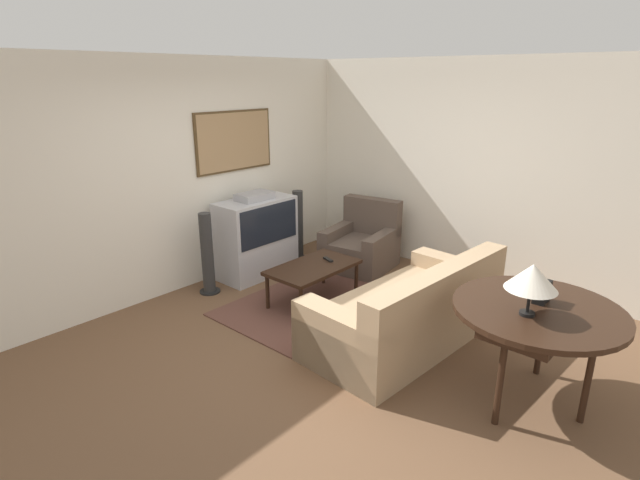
{
  "coord_description": "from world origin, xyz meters",
  "views": [
    {
      "loc": [
        -3.22,
        -2.88,
        2.48
      ],
      "look_at": [
        0.7,
        0.57,
        0.75
      ],
      "focal_mm": 28.0,
      "sensor_mm": 36.0,
      "label": 1
    }
  ],
  "objects_px": {
    "table_lamp": "(532,277)",
    "speaker_tower_right": "(298,227)",
    "coffee_table": "(313,269)",
    "mantel_clock": "(542,292)",
    "tv": "(256,237)",
    "speaker_tower_left": "(207,256)",
    "armchair": "(361,246)",
    "couch": "(409,313)",
    "console_table": "(538,315)"
  },
  "relations": [
    {
      "from": "couch",
      "to": "armchair",
      "type": "distance_m",
      "value": 2.04
    },
    {
      "from": "coffee_table",
      "to": "tv",
      "type": "bearing_deg",
      "value": 82.26
    },
    {
      "from": "tv",
      "to": "armchair",
      "type": "bearing_deg",
      "value": -37.41
    },
    {
      "from": "armchair",
      "to": "coffee_table",
      "type": "bearing_deg",
      "value": -87.21
    },
    {
      "from": "couch",
      "to": "console_table",
      "type": "xyz_separation_m",
      "value": [
        -0.17,
        -1.21,
        0.45
      ]
    },
    {
      "from": "tv",
      "to": "speaker_tower_right",
      "type": "relative_size",
      "value": 1.11
    },
    {
      "from": "console_table",
      "to": "coffee_table",
      "type": "bearing_deg",
      "value": 84.89
    },
    {
      "from": "couch",
      "to": "armchair",
      "type": "relative_size",
      "value": 2.14
    },
    {
      "from": "couch",
      "to": "speaker_tower_left",
      "type": "distance_m",
      "value": 2.48
    },
    {
      "from": "armchair",
      "to": "table_lamp",
      "type": "xyz_separation_m",
      "value": [
        -1.67,
        -2.74,
        0.83
      ]
    },
    {
      "from": "tv",
      "to": "coffee_table",
      "type": "xyz_separation_m",
      "value": [
        -0.15,
        -1.12,
        -0.11
      ]
    },
    {
      "from": "armchair",
      "to": "console_table",
      "type": "bearing_deg",
      "value": -37.31
    },
    {
      "from": "speaker_tower_left",
      "to": "armchair",
      "type": "bearing_deg",
      "value": -24.37
    },
    {
      "from": "speaker_tower_right",
      "to": "table_lamp",
      "type": "bearing_deg",
      "value": -110.3
    },
    {
      "from": "table_lamp",
      "to": "coffee_table",
      "type": "bearing_deg",
      "value": 80.66
    },
    {
      "from": "coffee_table",
      "to": "mantel_clock",
      "type": "height_order",
      "value": "mantel_clock"
    },
    {
      "from": "speaker_tower_left",
      "to": "tv",
      "type": "bearing_deg",
      "value": -0.11
    },
    {
      "from": "couch",
      "to": "speaker_tower_left",
      "type": "height_order",
      "value": "speaker_tower_left"
    },
    {
      "from": "armchair",
      "to": "console_table",
      "type": "height_order",
      "value": "armchair"
    },
    {
      "from": "armchair",
      "to": "console_table",
      "type": "distance_m",
      "value": 3.18
    },
    {
      "from": "speaker_tower_right",
      "to": "coffee_table",
      "type": "bearing_deg",
      "value": -129.52
    },
    {
      "from": "coffee_table",
      "to": "console_table",
      "type": "xyz_separation_m",
      "value": [
        -0.22,
        -2.5,
        0.35
      ]
    },
    {
      "from": "armchair",
      "to": "speaker_tower_right",
      "type": "height_order",
      "value": "speaker_tower_right"
    },
    {
      "from": "coffee_table",
      "to": "mantel_clock",
      "type": "bearing_deg",
      "value": -92.54
    },
    {
      "from": "armchair",
      "to": "console_table",
      "type": "relative_size",
      "value": 0.78
    },
    {
      "from": "armchair",
      "to": "table_lamp",
      "type": "distance_m",
      "value": 3.31
    },
    {
      "from": "coffee_table",
      "to": "speaker_tower_right",
      "type": "relative_size",
      "value": 1.06
    },
    {
      "from": "console_table",
      "to": "speaker_tower_left",
      "type": "height_order",
      "value": "speaker_tower_left"
    },
    {
      "from": "couch",
      "to": "speaker_tower_right",
      "type": "height_order",
      "value": "speaker_tower_right"
    },
    {
      "from": "mantel_clock",
      "to": "tv",
      "type": "bearing_deg",
      "value": 85.83
    },
    {
      "from": "armchair",
      "to": "speaker_tower_right",
      "type": "relative_size",
      "value": 1.01
    },
    {
      "from": "tv",
      "to": "console_table",
      "type": "bearing_deg",
      "value": -95.92
    },
    {
      "from": "couch",
      "to": "table_lamp",
      "type": "relative_size",
      "value": 5.31
    },
    {
      "from": "couch",
      "to": "speaker_tower_right",
      "type": "bearing_deg",
      "value": -108.26
    },
    {
      "from": "tv",
      "to": "coffee_table",
      "type": "relative_size",
      "value": 1.04
    },
    {
      "from": "tv",
      "to": "speaker_tower_left",
      "type": "relative_size",
      "value": 1.11
    },
    {
      "from": "table_lamp",
      "to": "speaker_tower_right",
      "type": "height_order",
      "value": "table_lamp"
    },
    {
      "from": "coffee_table",
      "to": "speaker_tower_left",
      "type": "xyz_separation_m",
      "value": [
        -0.62,
        1.12,
        0.06
      ]
    },
    {
      "from": "tv",
      "to": "speaker_tower_left",
      "type": "distance_m",
      "value": 0.77
    },
    {
      "from": "tv",
      "to": "table_lamp",
      "type": "xyz_separation_m",
      "value": [
        -0.56,
        -3.59,
        0.6
      ]
    },
    {
      "from": "tv",
      "to": "coffee_table",
      "type": "bearing_deg",
      "value": -97.74
    },
    {
      "from": "couch",
      "to": "console_table",
      "type": "distance_m",
      "value": 1.3
    },
    {
      "from": "armchair",
      "to": "speaker_tower_right",
      "type": "xyz_separation_m",
      "value": [
        -0.34,
        0.85,
        0.18
      ]
    },
    {
      "from": "coffee_table",
      "to": "speaker_tower_left",
      "type": "height_order",
      "value": "speaker_tower_left"
    },
    {
      "from": "armchair",
      "to": "speaker_tower_left",
      "type": "bearing_deg",
      "value": -123.39
    },
    {
      "from": "table_lamp",
      "to": "speaker_tower_right",
      "type": "relative_size",
      "value": 0.4
    },
    {
      "from": "couch",
      "to": "table_lamp",
      "type": "xyz_separation_m",
      "value": [
        -0.35,
        -1.18,
        0.81
      ]
    },
    {
      "from": "console_table",
      "to": "tv",
      "type": "bearing_deg",
      "value": 84.08
    },
    {
      "from": "couch",
      "to": "armchair",
      "type": "xyz_separation_m",
      "value": [
        1.32,
        1.56,
        -0.02
      ]
    },
    {
      "from": "armchair",
      "to": "coffee_table",
      "type": "distance_m",
      "value": 1.3
    }
  ]
}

